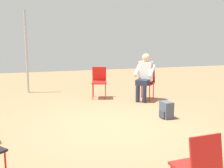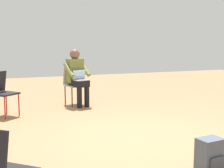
% 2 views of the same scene
% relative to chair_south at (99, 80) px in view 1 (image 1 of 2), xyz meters
% --- Properties ---
extents(ground_plane, '(16.32, 16.32, 0.00)m').
position_rel_chair_south_xyz_m(ground_plane, '(0.31, 2.58, -0.50)').
color(ground_plane, '#99704C').
extents(chair_south, '(0.48, 0.52, 0.85)m').
position_rel_chair_south_xyz_m(chair_south, '(0.00, 0.00, 0.00)').
color(chair_south, red).
rests_on(chair_south, ground).
extents(chair_north, '(0.44, 0.48, 0.85)m').
position_rel_chair_south_xyz_m(chair_north, '(0.20, 5.49, 0.00)').
color(chair_north, red).
rests_on(chair_north, ground).
extents(chair_southwest, '(0.58, 0.59, 0.85)m').
position_rel_chair_south_xyz_m(chair_southwest, '(-1.19, 0.49, 0.00)').
color(chair_southwest, red).
rests_on(chair_southwest, ground).
extents(person_in_white, '(0.63, 0.63, 1.24)m').
position_rel_chair_south_xyz_m(person_in_white, '(-1.08, 0.61, 0.20)').
color(person_in_white, '#23283D').
rests_on(person_in_white, ground).
extents(backpack_near_laptop_user, '(0.27, 0.30, 0.36)m').
position_rel_chair_south_xyz_m(backpack_near_laptop_user, '(-0.94, 2.30, -0.34)').
color(backpack_near_laptop_user, '#475160').
rests_on(backpack_near_laptop_user, ground).
extents(tent_pole_far, '(0.07, 0.07, 2.41)m').
position_rel_chair_south_xyz_m(tent_pole_far, '(1.89, -1.24, 0.71)').
color(tent_pole_far, '#B2B2B7').
rests_on(tent_pole_far, ground).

